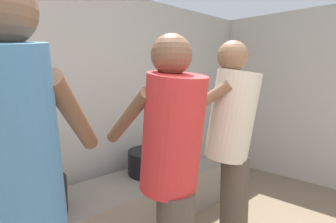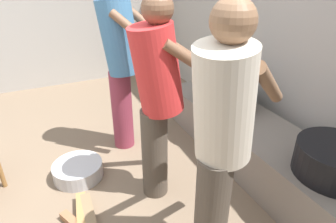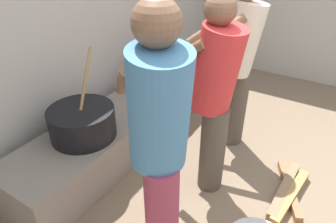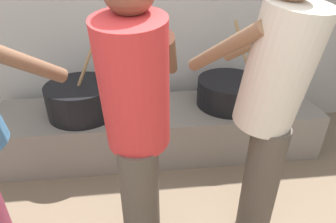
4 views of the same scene
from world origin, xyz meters
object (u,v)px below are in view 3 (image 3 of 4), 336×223
(cooking_pot_main, at_px, (160,73))
(cooking_pot_secondary, at_px, (82,122))
(cook_in_red_shirt, at_px, (214,91))
(cook_in_blue_shirt, at_px, (159,140))
(cook_in_cream_shirt, at_px, (238,58))

(cooking_pot_main, distance_m, cooking_pot_secondary, 1.18)
(cooking_pot_main, xyz_separation_m, cook_in_red_shirt, (-0.76, -0.95, 0.36))
(cooking_pot_secondary, height_order, cook_in_red_shirt, cook_in_red_shirt)
(cooking_pot_main, xyz_separation_m, cooking_pot_secondary, (-1.18, -0.02, 0.01))
(cooking_pot_main, distance_m, cook_in_blue_shirt, 1.85)
(cooking_pot_main, distance_m, cook_in_red_shirt, 1.27)
(cook_in_blue_shirt, height_order, cook_in_cream_shirt, cook_in_blue_shirt)
(cook_in_cream_shirt, bearing_deg, cook_in_red_shirt, -173.87)
(cooking_pot_secondary, bearing_deg, cook_in_blue_shirt, -108.81)
(cook_in_blue_shirt, bearing_deg, cooking_pot_secondary, 71.19)
(cooking_pot_secondary, distance_m, cook_in_cream_shirt, 1.44)
(cooking_pot_secondary, xyz_separation_m, cook_in_blue_shirt, (-0.33, -0.96, 0.41))
(cook_in_red_shirt, bearing_deg, cook_in_cream_shirt, 6.13)
(cook_in_red_shirt, height_order, cook_in_blue_shirt, cook_in_blue_shirt)
(cook_in_red_shirt, distance_m, cook_in_blue_shirt, 0.75)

